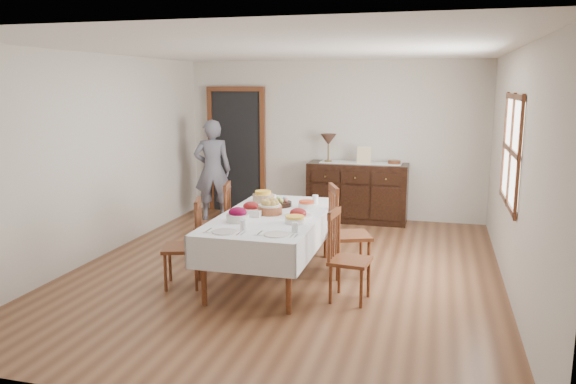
% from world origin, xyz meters
% --- Properties ---
extents(ground, '(6.00, 6.00, 0.00)m').
position_xyz_m(ground, '(0.00, 0.00, 0.00)').
color(ground, brown).
extents(room_shell, '(5.02, 6.02, 2.65)m').
position_xyz_m(room_shell, '(-0.15, 0.42, 1.64)').
color(room_shell, white).
rests_on(room_shell, ground).
extents(dining_table, '(1.13, 2.22, 0.76)m').
position_xyz_m(dining_table, '(-0.08, -0.30, 0.67)').
color(dining_table, silver).
rests_on(dining_table, ground).
extents(chair_left_near, '(0.52, 0.52, 0.98)m').
position_xyz_m(chair_left_near, '(-0.92, -0.77, 0.50)').
color(chair_left_near, '#5B2D18').
rests_on(chair_left_near, ground).
extents(chair_left_far, '(0.50, 0.50, 1.00)m').
position_xyz_m(chair_left_far, '(-0.95, 0.18, 0.51)').
color(chair_left_far, '#5B2D18').
rests_on(chair_left_far, ground).
extents(chair_right_near, '(0.44, 0.44, 0.95)m').
position_xyz_m(chair_right_near, '(0.84, -0.72, 0.48)').
color(chair_right_near, '#5B2D18').
rests_on(chair_right_near, ground).
extents(chair_right_far, '(0.58, 0.58, 1.08)m').
position_xyz_m(chair_right_far, '(0.71, 0.04, 0.54)').
color(chair_right_far, '#5B2D18').
rests_on(chair_right_far, ground).
extents(sideboard, '(1.60, 0.58, 0.96)m').
position_xyz_m(sideboard, '(0.46, 2.72, 0.48)').
color(sideboard, black).
rests_on(sideboard, ground).
extents(person, '(0.64, 0.52, 1.77)m').
position_xyz_m(person, '(-1.86, 2.23, 0.88)').
color(person, slate).
rests_on(person, ground).
extents(bread_basket, '(0.28, 0.28, 0.17)m').
position_xyz_m(bread_basket, '(-0.11, -0.28, 0.84)').
color(bread_basket, brown).
rests_on(bread_basket, dining_table).
extents(egg_basket, '(0.29, 0.29, 0.11)m').
position_xyz_m(egg_basket, '(-0.12, 0.15, 0.80)').
color(egg_basket, black).
rests_on(egg_basket, dining_table).
extents(ham_platter_a, '(0.27, 0.27, 0.11)m').
position_xyz_m(ham_platter_a, '(-0.39, -0.12, 0.79)').
color(ham_platter_a, silver).
rests_on(ham_platter_a, dining_table).
extents(ham_platter_b, '(0.30, 0.30, 0.11)m').
position_xyz_m(ham_platter_b, '(0.23, -0.31, 0.79)').
color(ham_platter_b, silver).
rests_on(ham_platter_b, dining_table).
extents(beet_bowl, '(0.25, 0.25, 0.16)m').
position_xyz_m(beet_bowl, '(-0.34, -0.71, 0.83)').
color(beet_bowl, silver).
rests_on(beet_bowl, dining_table).
extents(carrot_bowl, '(0.20, 0.20, 0.08)m').
position_xyz_m(carrot_bowl, '(0.22, 0.15, 0.80)').
color(carrot_bowl, silver).
rests_on(carrot_bowl, dining_table).
extents(pineapple_bowl, '(0.26, 0.26, 0.14)m').
position_xyz_m(pineapple_bowl, '(-0.39, 0.34, 0.82)').
color(pineapple_bowl, tan).
rests_on(pineapple_bowl, dining_table).
extents(casserole_dish, '(0.22, 0.22, 0.08)m').
position_xyz_m(casserole_dish, '(0.27, -0.62, 0.80)').
color(casserole_dish, silver).
rests_on(casserole_dish, dining_table).
extents(butter_dish, '(0.14, 0.09, 0.07)m').
position_xyz_m(butter_dish, '(-0.24, -0.47, 0.80)').
color(butter_dish, silver).
rests_on(butter_dish, dining_table).
extents(setting_left, '(0.42, 0.31, 0.10)m').
position_xyz_m(setting_left, '(-0.27, -1.12, 0.78)').
color(setting_left, silver).
rests_on(setting_left, dining_table).
extents(setting_right, '(0.42, 0.31, 0.10)m').
position_xyz_m(setting_right, '(0.26, -1.08, 0.78)').
color(setting_right, silver).
rests_on(setting_right, dining_table).
extents(glass_far_a, '(0.07, 0.07, 0.09)m').
position_xyz_m(glass_far_a, '(-0.26, 0.38, 0.81)').
color(glass_far_a, white).
rests_on(glass_far_a, dining_table).
extents(glass_far_b, '(0.07, 0.07, 0.11)m').
position_xyz_m(glass_far_b, '(0.27, 0.39, 0.82)').
color(glass_far_b, white).
rests_on(glass_far_b, dining_table).
extents(runner, '(1.30, 0.35, 0.01)m').
position_xyz_m(runner, '(0.50, 2.75, 0.97)').
color(runner, white).
rests_on(runner, sideboard).
extents(table_lamp, '(0.26, 0.26, 0.46)m').
position_xyz_m(table_lamp, '(-0.03, 2.72, 1.32)').
color(table_lamp, brown).
rests_on(table_lamp, sideboard).
extents(picture_frame, '(0.22, 0.08, 0.28)m').
position_xyz_m(picture_frame, '(0.56, 2.65, 1.10)').
color(picture_frame, beige).
rests_on(picture_frame, sideboard).
extents(deco_bowl, '(0.20, 0.20, 0.06)m').
position_xyz_m(deco_bowl, '(1.04, 2.76, 0.99)').
color(deco_bowl, '#5B2D18').
rests_on(deco_bowl, sideboard).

